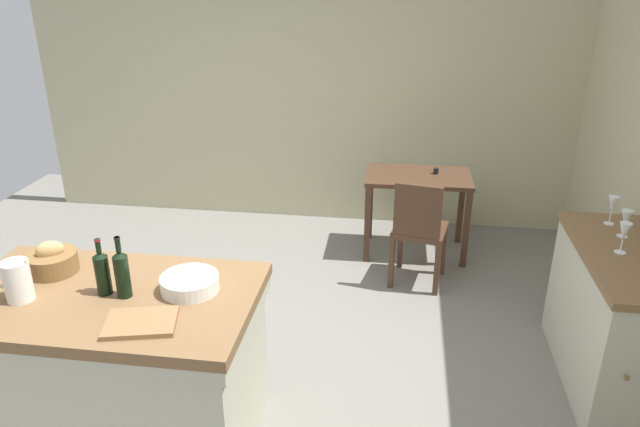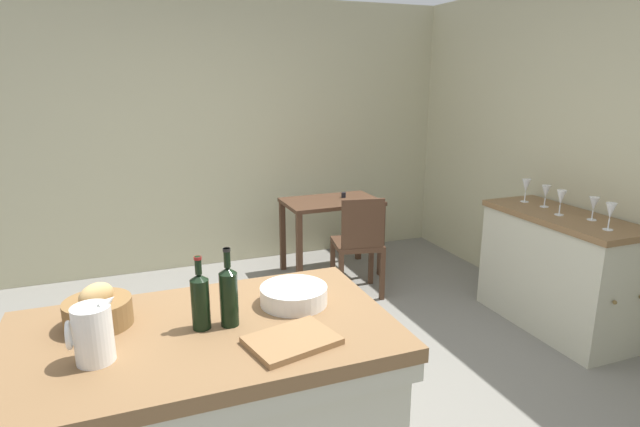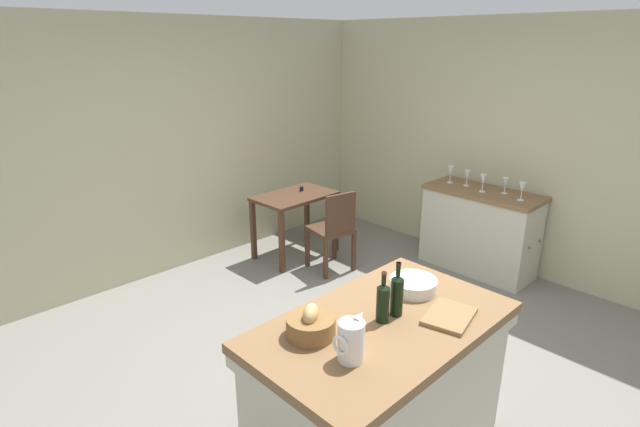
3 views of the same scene
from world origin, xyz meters
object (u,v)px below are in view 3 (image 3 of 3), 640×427
(bread_basket, at_px, (311,325))
(wine_bottle_amber, at_px, (383,301))
(wine_glass_far_left, at_px, (522,188))
(wooden_chair, at_px, (334,228))
(wine_glass_right, at_px, (467,175))
(wine_bottle_dark, at_px, (397,294))
(wine_glass_middle, at_px, (483,180))
(cutting_board, at_px, (449,316))
(pitcher, at_px, (351,341))
(wash_bowl, at_px, (413,285))
(writing_desk, at_px, (295,204))
(island_table, at_px, (380,384))
(wine_glass_left, at_px, (505,183))
(wine_glass_far_right, at_px, (451,171))
(side_cabinet, at_px, (479,230))

(bread_basket, height_order, wine_bottle_amber, wine_bottle_amber)
(bread_basket, relative_size, wine_glass_far_left, 1.43)
(wooden_chair, height_order, wine_glass_right, wine_glass_right)
(wine_bottle_dark, xyz_separation_m, wine_glass_middle, (2.57, 0.87, -0.02))
(cutting_board, bearing_deg, wine_bottle_amber, 140.37)
(pitcher, xyz_separation_m, wine_glass_right, (3.14, 1.20, -0.00))
(wash_bowl, bearing_deg, writing_desk, 64.32)
(island_table, bearing_deg, wine_glass_middle, 17.91)
(writing_desk, height_order, wine_glass_left, wine_glass_left)
(wine_glass_left, bearing_deg, wine_glass_far_right, 94.64)
(pitcher, distance_m, bread_basket, 0.29)
(pitcher, distance_m, wine_glass_far_left, 3.12)
(wine_glass_far_right, bearing_deg, wine_bottle_amber, -155.07)
(side_cabinet, relative_size, wine_glass_left, 7.30)
(writing_desk, xyz_separation_m, wine_bottle_dark, (-1.46, -2.52, 0.42))
(wine_bottle_amber, distance_m, wine_glass_left, 2.87)
(writing_desk, xyz_separation_m, cutting_board, (-1.28, -2.75, 0.30))
(bread_basket, relative_size, wine_glass_right, 1.52)
(writing_desk, bearing_deg, wine_glass_middle, -56.19)
(cutting_board, height_order, wine_glass_middle, wine_glass_middle)
(cutting_board, bearing_deg, wine_bottle_dark, 128.54)
(wine_glass_middle, height_order, wine_glass_right, wine_glass_middle)
(wine_glass_middle, bearing_deg, wine_glass_far_right, 81.64)
(side_cabinet, bearing_deg, wine_glass_middle, -175.07)
(wine_glass_middle, bearing_deg, side_cabinet, 4.93)
(wine_glass_left, bearing_deg, side_cabinet, 107.29)
(pitcher, relative_size, wine_glass_far_right, 1.33)
(wine_glass_far_left, relative_size, wine_glass_far_right, 0.98)
(bread_basket, bearing_deg, writing_desk, 50.25)
(cutting_board, distance_m, wine_glass_middle, 2.63)
(wine_glass_far_left, relative_size, wine_glass_middle, 0.98)
(bread_basket, relative_size, wine_glass_left, 1.58)
(island_table, xyz_separation_m, wooden_chair, (1.59, 1.92, -0.00))
(wooden_chair, relative_size, wine_glass_far_right, 4.84)
(wash_bowl, relative_size, wine_glass_middle, 1.58)
(side_cabinet, bearing_deg, bread_basket, -167.41)
(side_cabinet, bearing_deg, wine_glass_far_left, -96.20)
(wine_bottle_dark, bearing_deg, cutting_board, -51.46)
(wine_bottle_amber, bearing_deg, bread_basket, 155.76)
(island_table, xyz_separation_m, wine_glass_middle, (2.68, 0.87, 0.53))
(wine_glass_left, bearing_deg, wooden_chair, 134.19)
(island_table, height_order, wine_glass_far_left, wine_glass_far_left)
(cutting_board, height_order, wine_glass_right, wine_glass_right)
(bread_basket, bearing_deg, wine_glass_far_left, 5.33)
(wash_bowl, relative_size, wine_glass_far_right, 1.57)
(island_table, xyz_separation_m, wine_glass_far_right, (2.74, 1.28, 0.53))
(island_table, bearing_deg, pitcher, -164.32)
(wooden_chair, xyz_separation_m, wash_bowl, (-1.18, -1.83, 0.46))
(wine_bottle_dark, bearing_deg, wine_glass_far_left, 10.26)
(wine_bottle_amber, height_order, wine_glass_right, wine_bottle_amber)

